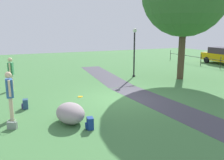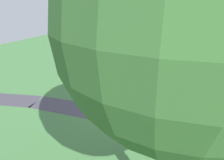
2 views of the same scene
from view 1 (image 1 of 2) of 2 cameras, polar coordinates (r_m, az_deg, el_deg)
ground_plane at (r=11.39m, az=2.20°, el=-4.50°), size 48.00×48.00×0.00m
footpath_segment_near at (r=17.33m, az=-2.28°, el=1.29°), size 8.12×2.43×0.01m
footpath_segment_mid at (r=10.50m, az=13.58°, el=-6.27°), size 8.08×2.07×0.01m
lamp_post at (r=16.41m, az=5.38°, el=7.88°), size 0.28×0.28×3.32m
lawn_boulder at (r=8.59m, az=-9.97°, el=-7.83°), size 1.38×1.03×0.70m
woman_with_handbag at (r=9.22m, az=-23.35°, el=-2.73°), size 0.52×0.24×1.79m
man_near_boulder at (r=13.79m, az=-23.10°, el=1.90°), size 0.51×0.32×1.78m
handbag_on_grass at (r=8.68m, az=-22.86°, el=-9.89°), size 0.37×0.37×0.31m
backpack_by_boulder at (r=8.02m, az=-5.34°, el=-10.36°), size 0.31×0.30×0.40m
spare_backpack_on_lawn at (r=10.58m, az=-20.13°, el=-5.47°), size 0.30×0.28×0.40m
frisbee_on_grass at (r=11.77m, az=-7.64°, el=-4.00°), size 0.24×0.24×0.02m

